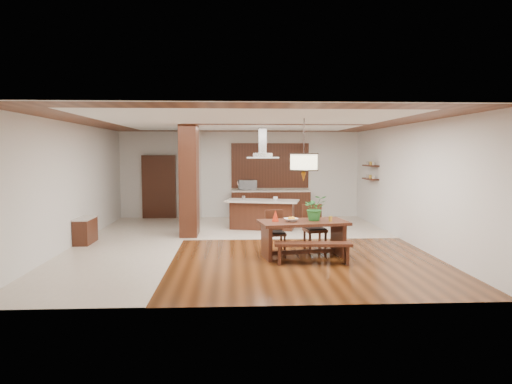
{
  "coord_description": "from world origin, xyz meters",
  "views": [
    {
      "loc": [
        -0.26,
        -10.85,
        2.2
      ],
      "look_at": [
        0.3,
        0.0,
        1.25
      ],
      "focal_mm": 32.0,
      "sensor_mm": 36.0,
      "label": 1
    }
  ],
  "objects": [
    {
      "name": "partition_stub",
      "position": [
        -1.4,
        3.3,
        1.45
      ],
      "size": [
        0.18,
        2.4,
        2.9
      ],
      "primitive_type": "cube",
      "color": "silver",
      "rests_on": "ground"
    },
    {
      "name": "napkin_cone",
      "position": [
        0.63,
        -1.43,
        0.87
      ],
      "size": [
        0.18,
        0.18,
        0.23
      ],
      "primitive_type": "cone",
      "rotation": [
        0.0,
        0.0,
        -0.29
      ],
      "color": "#B4240C",
      "rests_on": "dining_table"
    },
    {
      "name": "kitchen_window",
      "position": [
        1.0,
        4.46,
        1.75
      ],
      "size": [
        2.6,
        0.08,
        1.5
      ],
      "primitive_type": "cube",
      "color": "brown",
      "rests_on": "room_shell"
    },
    {
      "name": "partition_pier",
      "position": [
        -1.4,
        1.2,
        1.45
      ],
      "size": [
        0.45,
        1.0,
        2.9
      ],
      "primitive_type": "cube",
      "color": "black",
      "rests_on": "ground"
    },
    {
      "name": "tile_kitchen",
      "position": [
        1.25,
        2.5,
        0.01
      ],
      "size": [
        5.5,
        4.0,
        0.01
      ],
      "primitive_type": "cube",
      "color": "beige",
      "rests_on": "ground"
    },
    {
      "name": "soffit_band",
      "position": [
        0.0,
        0.0,
        2.88
      ],
      "size": [
        8.0,
        9.0,
        0.02
      ],
      "primitive_type": "cube",
      "color": "#3F1E0F",
      "rests_on": "room_shell"
    },
    {
      "name": "island_cup",
      "position": [
        0.95,
        1.96,
        0.89
      ],
      "size": [
        0.16,
        0.16,
        0.1
      ],
      "primitive_type": "imported",
      "rotation": [
        0.0,
        0.0,
        0.3
      ],
      "color": "silver",
      "rests_on": "kitchen_island"
    },
    {
      "name": "fruit_bowl",
      "position": [
        0.96,
        -1.5,
        0.79
      ],
      "size": [
        0.33,
        0.33,
        0.07
      ],
      "primitive_type": "imported",
      "rotation": [
        0.0,
        0.0,
        0.18
      ],
      "color": "beige",
      "rests_on": "dining_table"
    },
    {
      "name": "dining_table",
      "position": [
        1.22,
        -1.43,
        0.56
      ],
      "size": [
        1.94,
        1.17,
        0.76
      ],
      "rotation": [
        0.0,
        0.0,
        0.15
      ],
      "color": "black",
      "rests_on": "ground"
    },
    {
      "name": "dining_chair_left",
      "position": [
        0.69,
        -0.94,
        0.46
      ],
      "size": [
        0.46,
        0.46,
        0.91
      ],
      "primitive_type": null,
      "rotation": [
        0.0,
        0.0,
        0.14
      ],
      "color": "black",
      "rests_on": "ground"
    },
    {
      "name": "gold_ornament",
      "position": [
        1.79,
        -1.48,
        0.81
      ],
      "size": [
        0.09,
        0.09,
        0.1
      ],
      "primitive_type": "cylinder",
      "rotation": [
        0.0,
        0.0,
        -0.23
      ],
      "color": "gold",
      "rests_on": "dining_table"
    },
    {
      "name": "hallway_console",
      "position": [
        -3.81,
        0.2,
        0.32
      ],
      "size": [
        0.37,
        0.88,
        0.63
      ],
      "primitive_type": "cube",
      "color": "black",
      "rests_on": "ground"
    },
    {
      "name": "room_shell",
      "position": [
        0.0,
        0.0,
        2.06
      ],
      "size": [
        9.0,
        9.04,
        2.92
      ],
      "color": "#3B1C0A",
      "rests_on": "ground"
    },
    {
      "name": "rear_counter",
      "position": [
        1.0,
        4.2,
        0.48
      ],
      "size": [
        2.6,
        0.62,
        0.95
      ],
      "color": "black",
      "rests_on": "ground"
    },
    {
      "name": "shelf_lower",
      "position": [
        3.87,
        2.6,
        1.4
      ],
      "size": [
        0.26,
        0.9,
        0.04
      ],
      "primitive_type": "cube",
      "color": "black",
      "rests_on": "room_shell"
    },
    {
      "name": "hallway_doorway",
      "position": [
        -2.7,
        4.4,
        1.05
      ],
      "size": [
        1.1,
        0.2,
        2.1
      ],
      "primitive_type": "cube",
      "color": "black",
      "rests_on": "ground"
    },
    {
      "name": "dining_chair_right",
      "position": [
        1.59,
        -0.81,
        0.51
      ],
      "size": [
        0.52,
        0.52,
        1.02
      ],
      "primitive_type": null,
      "rotation": [
        0.0,
        0.0,
        0.17
      ],
      "color": "black",
      "rests_on": "ground"
    },
    {
      "name": "kitchen_island",
      "position": [
        0.59,
        2.05,
        0.43
      ],
      "size": [
        2.19,
        1.33,
        0.84
      ],
      "rotation": [
        0.0,
        0.0,
        -0.23
      ],
      "color": "black",
      "rests_on": "ground"
    },
    {
      "name": "shelf_upper",
      "position": [
        3.87,
        2.6,
        1.8
      ],
      "size": [
        0.26,
        0.9,
        0.04
      ],
      "primitive_type": "cube",
      "color": "black",
      "rests_on": "room_shell"
    },
    {
      "name": "dining_bench",
      "position": [
        1.32,
        -2.08,
        0.21
      ],
      "size": [
        1.53,
        0.42,
        0.43
      ],
      "primitive_type": null,
      "rotation": [
        0.0,
        0.0,
        -0.06
      ],
      "color": "black",
      "rests_on": "ground"
    },
    {
      "name": "microwave",
      "position": [
        0.23,
        4.24,
        1.11
      ],
      "size": [
        0.64,
        0.47,
        0.33
      ],
      "primitive_type": "imported",
      "rotation": [
        0.0,
        0.0,
        0.14
      ],
      "color": "silver",
      "rests_on": "rear_counter"
    },
    {
      "name": "foliage_plant",
      "position": [
        1.48,
        -1.37,
        1.03
      ],
      "size": [
        0.52,
        0.46,
        0.54
      ],
      "primitive_type": "imported",
      "rotation": [
        0.0,
        0.0,
        0.09
      ],
      "color": "#27762D",
      "rests_on": "dining_table"
    },
    {
      "name": "range_hood",
      "position": [
        0.59,
        2.06,
        2.46
      ],
      "size": [
        0.9,
        0.55,
        0.87
      ],
      "primitive_type": null,
      "color": "silver",
      "rests_on": "room_shell"
    },
    {
      "name": "tile_hallway",
      "position": [
        -2.75,
        0.0,
        0.01
      ],
      "size": [
        2.5,
        9.0,
        0.01
      ],
      "primitive_type": "cube",
      "color": "beige",
      "rests_on": "ground"
    },
    {
      "name": "pendant_lantern",
      "position": [
        1.22,
        -1.43,
        2.25
      ],
      "size": [
        0.64,
        0.64,
        1.31
      ],
      "primitive_type": null,
      "color": "beige",
      "rests_on": "room_shell"
    }
  ]
}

